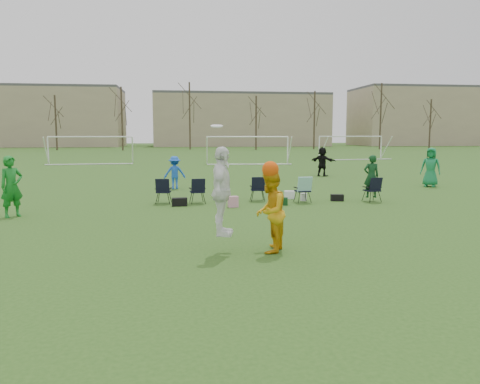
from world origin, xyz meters
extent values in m
plane|color=#2A5019|center=(0.00, 0.00, 0.00)|extent=(260.00, 260.00, 0.00)
imported|color=#157722|center=(-7.60, 5.89, 0.98)|extent=(0.85, 0.83, 1.96)
imported|color=blue|center=(-2.46, 12.95, 0.79)|extent=(1.04, 0.61, 1.59)
imported|color=#167C45|center=(10.35, 12.29, 0.99)|extent=(1.15, 1.09, 1.97)
imported|color=black|center=(6.77, 18.80, 0.92)|extent=(1.56, 1.61, 1.83)
imported|color=white|center=(-1.39, 0.37, 1.39)|extent=(0.72, 1.23, 1.97)
imported|color=gold|center=(-0.32, 0.35, 0.92)|extent=(1.00, 1.10, 1.84)
sphere|color=#EA4C0C|center=(-0.32, 0.35, 1.87)|extent=(0.37, 0.37, 0.37)
cylinder|color=white|center=(-1.49, 0.44, 2.81)|extent=(0.27, 0.27, 0.07)
imported|color=#103D1B|center=(5.23, 7.71, 0.99)|extent=(0.64, 0.45, 1.68)
cube|color=black|center=(-2.28, 7.50, 0.15)|extent=(0.57, 0.34, 0.30)
cube|color=pink|center=(-0.35, 6.94, 0.20)|extent=(0.38, 0.28, 0.40)
cube|color=#0F3915|center=(1.52, 7.22, 0.14)|extent=(0.50, 0.37, 0.28)
cube|color=white|center=(2.23, 8.89, 0.16)|extent=(0.47, 0.38, 0.32)
cylinder|color=white|center=(2.64, 8.22, 0.15)|extent=(0.26, 0.26, 0.30)
cube|color=black|center=(3.95, 7.98, 0.13)|extent=(0.54, 0.34, 0.26)
cube|color=black|center=(-2.88, 8.25, 0.48)|extent=(0.67, 0.67, 0.96)
cube|color=black|center=(-1.59, 8.11, 0.48)|extent=(0.66, 0.66, 0.96)
cube|color=black|center=(0.82, 8.47, 0.48)|extent=(0.64, 0.64, 0.96)
cube|color=black|center=(2.48, 7.81, 0.48)|extent=(0.65, 0.65, 0.96)
cube|color=black|center=(5.23, 7.61, 0.48)|extent=(0.71, 0.71, 0.96)
cylinder|color=white|center=(-13.64, 33.68, 1.20)|extent=(0.12, 0.12, 2.40)
cylinder|color=white|center=(-6.36, 34.32, 1.20)|extent=(0.12, 0.12, 2.40)
cylinder|color=white|center=(-10.00, 34.00, 2.40)|extent=(7.28, 0.76, 0.12)
cylinder|color=white|center=(0.36, 32.25, 1.20)|extent=(0.12, 0.12, 2.40)
cylinder|color=white|center=(7.64, 31.75, 1.20)|extent=(0.12, 0.12, 2.40)
cylinder|color=white|center=(4.00, 32.00, 2.40)|extent=(7.29, 0.63, 0.12)
cylinder|color=white|center=(12.39, 37.49, 1.20)|extent=(0.12, 0.12, 2.40)
cylinder|color=white|center=(19.61, 38.51, 1.20)|extent=(0.12, 0.12, 2.40)
cylinder|color=white|center=(16.00, 38.00, 2.40)|extent=(7.25, 1.13, 0.12)
cylinder|color=#382B21|center=(-22.00, 71.50, 4.50)|extent=(0.28, 0.28, 9.00)
cylinder|color=#382B21|center=(-11.00, 68.50, 5.10)|extent=(0.28, 0.28, 10.20)
cylinder|color=#382B21|center=(0.00, 71.50, 5.70)|extent=(0.28, 0.28, 11.40)
cylinder|color=#382B21|center=(11.00, 68.50, 4.50)|extent=(0.28, 0.28, 9.00)
cylinder|color=#382B21|center=(22.00, 71.50, 5.10)|extent=(0.28, 0.28, 10.20)
cylinder|color=#382B21|center=(33.00, 68.50, 5.70)|extent=(0.28, 0.28, 11.40)
cylinder|color=#382B21|center=(44.00, 71.50, 4.50)|extent=(0.28, 0.28, 9.00)
cube|color=tan|center=(-35.00, 96.00, 6.00)|extent=(42.00, 16.00, 12.00)
cube|color=tan|center=(12.00, 96.00, 5.50)|extent=(38.00, 16.00, 11.00)
cube|color=tan|center=(55.00, 96.00, 6.50)|extent=(30.00, 16.00, 13.00)
camera|label=1|loc=(-2.37, -9.76, 2.64)|focal=35.00mm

